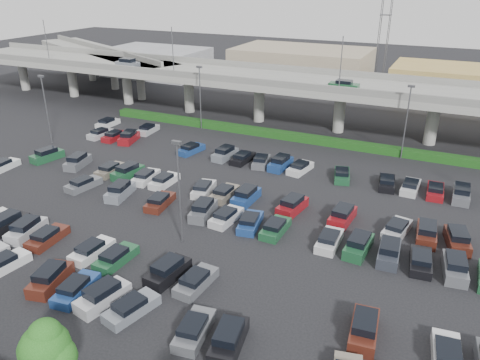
% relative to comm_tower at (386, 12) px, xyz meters
% --- Properties ---
extents(ground, '(280.00, 280.00, 0.00)m').
position_rel_comm_tower_xyz_m(ground, '(-4.00, -74.00, -15.61)').
color(ground, black).
extents(overpass, '(150.00, 13.00, 15.80)m').
position_rel_comm_tower_xyz_m(overpass, '(-4.25, -42.03, -8.64)').
color(overpass, gray).
rests_on(overpass, ground).
extents(on_ramp, '(50.93, 30.13, 8.80)m').
position_rel_comm_tower_xyz_m(on_ramp, '(-56.10, -30.95, -8.76)').
color(on_ramp, gray).
rests_on(on_ramp, ground).
extents(hedge, '(66.00, 1.60, 1.10)m').
position_rel_comm_tower_xyz_m(hedge, '(-4.00, -49.00, -15.06)').
color(hedge, '#173A11').
rests_on(hedge, ground).
extents(tree_row, '(65.07, 3.66, 5.94)m').
position_rel_comm_tower_xyz_m(tree_row, '(-3.30, -100.53, -12.09)').
color(tree_row, '#332316').
rests_on(tree_row, ground).
extents(parked_cars, '(63.10, 41.62, 1.67)m').
position_rel_comm_tower_xyz_m(parked_cars, '(-3.95, -77.76, -14.99)').
color(parked_cars, '#2E333C').
rests_on(parked_cars, ground).
extents(light_poles, '(66.90, 48.38, 10.30)m').
position_rel_comm_tower_xyz_m(light_poles, '(-8.12, -72.00, -9.37)').
color(light_poles, '#505055').
rests_on(light_poles, ground).
extents(distant_buildings, '(138.00, 24.00, 9.00)m').
position_rel_comm_tower_xyz_m(distant_buildings, '(8.38, -12.19, -11.87)').
color(distant_buildings, gray).
rests_on(distant_buildings, ground).
extents(comm_tower, '(2.40, 2.40, 30.00)m').
position_rel_comm_tower_xyz_m(comm_tower, '(0.00, 0.00, 0.00)').
color(comm_tower, '#505055').
rests_on(comm_tower, ground).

